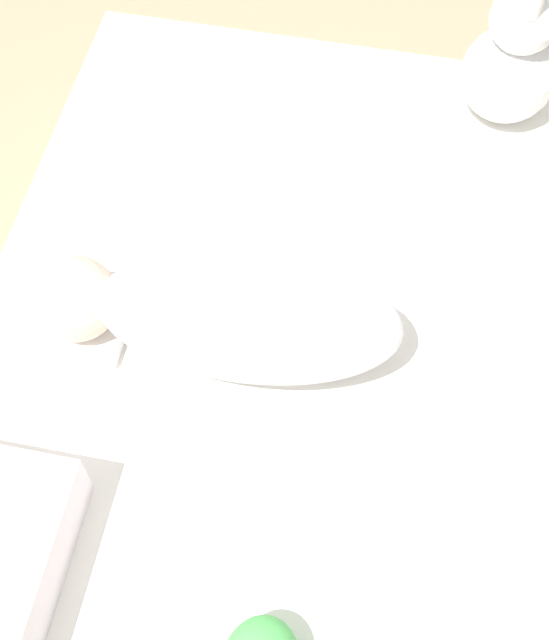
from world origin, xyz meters
The scene contains 5 objects.
ground_plane centered at (0.00, 0.00, 0.00)m, with size 12.00×12.00×0.00m, color #9E8466.
bed_mattress centered at (0.00, 0.00, 0.12)m, with size 1.20×0.94×0.24m.
burp_cloth centered at (0.03, -0.32, 0.25)m, with size 0.17×0.17×0.02m.
swaddled_baby centered at (0.04, -0.09, 0.32)m, with size 0.21×0.52×0.16m.
bunny_plush centered at (-0.49, 0.25, 0.35)m, with size 0.16×0.16×0.30m.
Camera 1 is at (0.64, 0.09, 1.36)m, focal length 50.00 mm.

